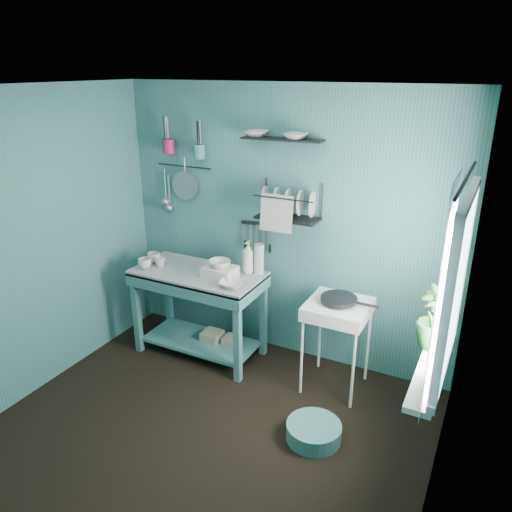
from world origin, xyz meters
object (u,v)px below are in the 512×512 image
at_px(hotplate_stand, 336,346).
at_px(wash_tub, 220,272).
at_px(floor_basin, 314,432).
at_px(colander, 185,186).
at_px(work_counter, 200,313).
at_px(utensil_cup_magenta, 169,146).
at_px(utensil_cup_teal, 199,151).
at_px(soap_bottle, 248,257).
at_px(mug_left, 145,264).
at_px(water_bottle, 259,259).
at_px(frying_pan, 339,299).
at_px(mug_right, 154,258).
at_px(storage_tin_large, 212,342).
at_px(dish_rack, 288,201).
at_px(storage_tin_small, 232,346).
at_px(mug_mid, 160,262).
at_px(potted_plant, 435,317).

bearing_deg(hotplate_stand, wash_tub, -173.87).
height_order(wash_tub, floor_basin, wash_tub).
relative_size(wash_tub, colander, 1.00).
relative_size(work_counter, utensil_cup_magenta, 9.24).
xyz_separation_m(utensil_cup_teal, floor_basin, (1.58, -1.01, -1.82)).
height_order(soap_bottle, utensil_cup_magenta, utensil_cup_magenta).
height_order(mug_left, water_bottle, water_bottle).
bearing_deg(frying_pan, floor_basin, -83.14).
relative_size(mug_right, soap_bottle, 0.41).
relative_size(storage_tin_large, floor_basin, 0.53).
height_order(hotplate_stand, dish_rack, dish_rack).
distance_m(frying_pan, colander, 1.86).
relative_size(mug_left, soap_bottle, 0.41).
bearing_deg(dish_rack, storage_tin_small, -152.96).
height_order(work_counter, utensil_cup_magenta, utensil_cup_magenta).
bearing_deg(frying_pan, utensil_cup_teal, 168.71).
bearing_deg(utensil_cup_teal, storage_tin_large, -49.14).
bearing_deg(colander, mug_right, -108.92).
distance_m(wash_tub, storage_tin_large, 0.81).
relative_size(mug_left, utensil_cup_teal, 0.95).
bearing_deg(storage_tin_small, utensil_cup_magenta, 161.04).
relative_size(soap_bottle, frying_pan, 1.00).
bearing_deg(soap_bottle, mug_right, -167.74).
relative_size(colander, floor_basin, 0.68).
xyz_separation_m(utensil_cup_teal, storage_tin_small, (0.47, -0.28, -1.78)).
height_order(frying_pan, floor_basin, frying_pan).
bearing_deg(hotplate_stand, mug_right, -176.22).
distance_m(storage_tin_small, floor_basin, 1.33).
bearing_deg(hotplate_stand, dish_rack, 158.57).
distance_m(mug_mid, storage_tin_large, 0.93).
xyz_separation_m(dish_rack, storage_tin_small, (-0.45, -0.23, -1.43)).
xyz_separation_m(utensil_cup_magenta, storage_tin_small, (0.81, -0.28, -1.81)).
relative_size(mug_left, storage_tin_small, 0.61).
height_order(mug_right, floor_basin, mug_right).
relative_size(work_counter, hotplate_stand, 1.50).
distance_m(work_counter, hotplate_stand, 1.33).
relative_size(mug_mid, colander, 0.36).
xyz_separation_m(mug_mid, utensil_cup_magenta, (-0.13, 0.42, 1.01)).
height_order(mug_left, frying_pan, mug_left).
bearing_deg(colander, utensil_cup_teal, -8.56).
bearing_deg(potted_plant, water_bottle, 160.81).
height_order(dish_rack, utensil_cup_teal, utensil_cup_teal).
distance_m(work_counter, utensil_cup_teal, 1.51).
xyz_separation_m(work_counter, storage_tin_large, (0.10, 0.05, -0.32)).
distance_m(utensil_cup_teal, storage_tin_large, 1.82).
bearing_deg(work_counter, utensil_cup_magenta, 136.73).
bearing_deg(floor_basin, storage_tin_large, 152.09).
height_order(hotplate_stand, floor_basin, hotplate_stand).
bearing_deg(mug_right, dish_rack, 13.84).
distance_m(work_counter, frying_pan, 1.40).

